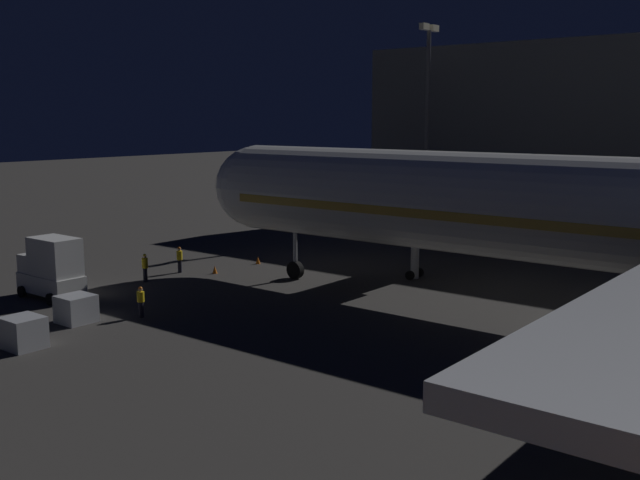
# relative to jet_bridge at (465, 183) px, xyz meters

# --- Properties ---
(ground_plane) EXTENTS (320.00, 320.00, 0.00)m
(ground_plane) POSITION_rel_jet_bridge_xyz_m (11.98, 13.59, -6.00)
(ground_plane) COLOR #383533
(jet_bridge) EXTENTS (22.36, 3.40, 7.54)m
(jet_bridge) POSITION_rel_jet_bridge_xyz_m (0.00, 0.00, 0.00)
(jet_bridge) COLOR #9E9E99
(jet_bridge) RESTS_ON ground_plane
(apron_floodlight_mast) EXTENTS (2.90, 0.50, 19.42)m
(apron_floodlight_mast) POSITION_rel_jet_bridge_xyz_m (-13.52, -11.19, 5.17)
(apron_floodlight_mast) COLOR #59595E
(apron_floodlight_mast) RESTS_ON ground_plane
(catering_truck) EXTENTS (2.36, 4.41, 3.73)m
(catering_truck) POSITION_rel_jet_bridge_xyz_m (25.20, -14.21, -4.13)
(catering_truck) COLOR silver
(catering_truck) RESTS_ON ground_plane
(baggage_container_near_belt) EXTENTS (1.72, 1.69, 1.46)m
(baggage_container_near_belt) POSITION_rel_jet_bridge_xyz_m (27.43, -8.43, -5.27)
(baggage_container_near_belt) COLOR #B7BABF
(baggage_container_near_belt) RESTS_ON ground_plane
(baggage_container_mid_row) EXTENTS (1.63, 1.78, 1.50)m
(baggage_container_mid_row) POSITION_rel_jet_bridge_xyz_m (31.58, -6.48, -5.25)
(baggage_container_mid_row) COLOR #B7BABF
(baggage_container_mid_row) RESTS_ON ground_plane
(ground_crew_near_nose_gear) EXTENTS (0.40, 0.40, 1.71)m
(ground_crew_near_nose_gear) POSITION_rel_jet_bridge_xyz_m (24.68, -6.52, -5.06)
(ground_crew_near_nose_gear) COLOR black
(ground_crew_near_nose_gear) RESTS_ON ground_plane
(ground_crew_by_belt_loader) EXTENTS (0.40, 0.40, 1.90)m
(ground_crew_by_belt_loader) POSITION_rel_jet_bridge_xyz_m (18.92, -13.39, -4.95)
(ground_crew_by_belt_loader) COLOR black
(ground_crew_by_belt_loader) RESTS_ON ground_plane
(ground_crew_marshaller_fwd) EXTENTS (0.40, 0.40, 1.83)m
(ground_crew_marshaller_fwd) POSITION_rel_jet_bridge_xyz_m (15.49, -13.91, -4.99)
(ground_crew_marshaller_fwd) COLOR black
(ground_crew_marshaller_fwd) RESTS_ON ground_plane
(traffic_cone_nose_port) EXTENTS (0.36, 0.36, 0.55)m
(traffic_cone_nose_port) POSITION_rel_jet_bridge_xyz_m (9.78, -11.76, -5.72)
(traffic_cone_nose_port) COLOR orange
(traffic_cone_nose_port) RESTS_ON ground_plane
(traffic_cone_nose_starboard) EXTENTS (0.36, 0.36, 0.55)m
(traffic_cone_nose_starboard) POSITION_rel_jet_bridge_xyz_m (14.18, -11.76, -5.72)
(traffic_cone_nose_starboard) COLOR orange
(traffic_cone_nose_starboard) RESTS_ON ground_plane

